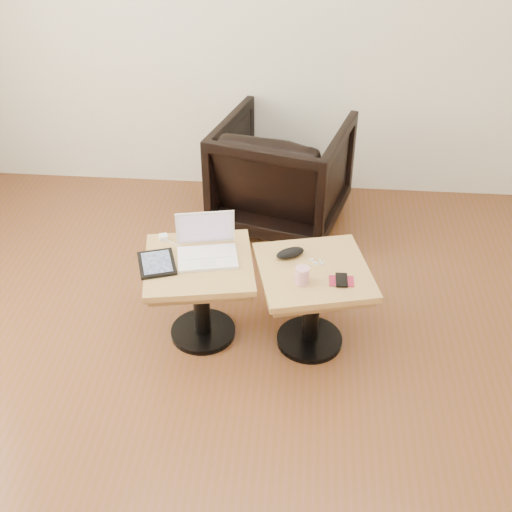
# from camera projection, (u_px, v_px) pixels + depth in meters

# --- Properties ---
(room_shell) EXTENTS (4.52, 4.52, 2.71)m
(room_shell) POSITION_uv_depth(u_px,v_px,m) (272.00, 163.00, 2.22)
(room_shell) COLOR brown
(room_shell) RESTS_ON ground
(side_table_left) EXTENTS (0.62, 0.62, 0.49)m
(side_table_left) POSITION_uv_depth(u_px,v_px,m) (200.00, 280.00, 3.28)
(side_table_left) COLOR black
(side_table_left) RESTS_ON ground
(side_table_right) EXTENTS (0.65, 0.65, 0.49)m
(side_table_right) POSITION_uv_depth(u_px,v_px,m) (313.00, 288.00, 3.23)
(side_table_right) COLOR black
(side_table_right) RESTS_ON ground
(laptop) EXTENTS (0.34, 0.29, 0.21)m
(laptop) POSITION_uv_depth(u_px,v_px,m) (207.00, 248.00, 3.23)
(laptop) COLOR white
(laptop) RESTS_ON side_table_left
(tablet) EXTENTS (0.24, 0.27, 0.02)m
(tablet) POSITION_uv_depth(u_px,v_px,m) (157.00, 263.00, 3.18)
(tablet) COLOR black
(tablet) RESTS_ON side_table_left
(charging_adapter) EXTENTS (0.05, 0.05, 0.03)m
(charging_adapter) POSITION_uv_depth(u_px,v_px,m) (164.00, 237.00, 3.36)
(charging_adapter) COLOR white
(charging_adapter) RESTS_ON side_table_left
(glasses_case) EXTENTS (0.17, 0.13, 0.05)m
(glasses_case) POSITION_uv_depth(u_px,v_px,m) (290.00, 253.00, 3.23)
(glasses_case) COLOR black
(glasses_case) RESTS_ON side_table_right
(striped_cup) EXTENTS (0.07, 0.07, 0.09)m
(striped_cup) POSITION_uv_depth(u_px,v_px,m) (302.00, 276.00, 3.04)
(striped_cup) COLOR #BD3C5F
(striped_cup) RESTS_ON side_table_right
(earbuds_tangle) EXTENTS (0.08, 0.05, 0.02)m
(earbuds_tangle) POSITION_uv_depth(u_px,v_px,m) (317.00, 262.00, 3.20)
(earbuds_tangle) COLOR white
(earbuds_tangle) RESTS_ON side_table_right
(phone_on_sleeve) EXTENTS (0.12, 0.11, 0.01)m
(phone_on_sleeve) POSITION_uv_depth(u_px,v_px,m) (341.00, 281.00, 3.07)
(phone_on_sleeve) COLOR maroon
(phone_on_sleeve) RESTS_ON side_table_right
(armchair) EXTENTS (0.97, 0.99, 0.74)m
(armchair) POSITION_uv_depth(u_px,v_px,m) (282.00, 173.00, 4.21)
(armchair) COLOR black
(armchair) RESTS_ON ground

